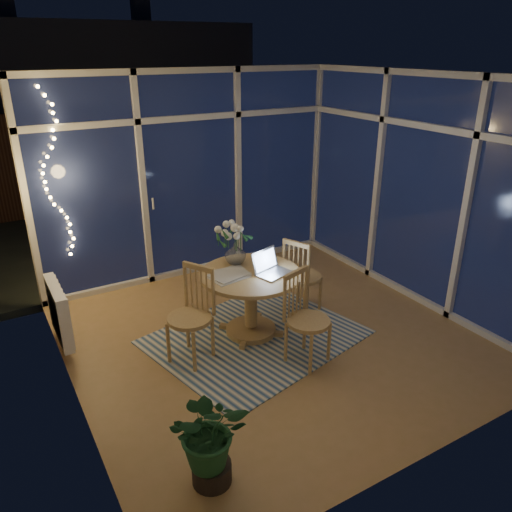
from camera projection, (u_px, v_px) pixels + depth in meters
name	position (u px, v px, depth m)	size (l,w,h in m)	color
floor	(273.00, 336.00, 5.27)	(4.00, 4.00, 0.00)	#9C7844
ceiling	(277.00, 75.00, 4.26)	(4.00, 4.00, 0.00)	white
wall_back	(191.00, 176.00, 6.35)	(4.00, 0.04, 2.60)	silver
wall_front	(442.00, 307.00, 3.17)	(4.00, 0.04, 2.60)	silver
wall_left	(55.00, 262.00, 3.83)	(0.04, 4.00, 2.60)	silver
wall_right	(422.00, 191.00, 5.69)	(0.04, 4.00, 2.60)	silver
window_wall_back	(192.00, 176.00, 6.32)	(4.00, 0.10, 2.60)	silver
window_wall_right	(420.00, 191.00, 5.67)	(0.10, 4.00, 2.60)	silver
radiator	(59.00, 312.00, 4.93)	(0.10, 0.70, 0.58)	white
fairy_lights	(53.00, 176.00, 5.40)	(0.24, 0.10, 1.85)	#FFC566
garden_patio	(155.00, 210.00, 9.50)	(12.00, 6.00, 0.10)	black
garden_fence	(117.00, 158.00, 9.29)	(11.00, 0.08, 1.80)	#331B12
neighbour_roof	(86.00, 76.00, 11.31)	(7.00, 3.00, 2.20)	#31333B
garden_shrubs	(106.00, 219.00, 7.42)	(0.90, 0.90, 0.90)	black
rug	(256.00, 337.00, 5.25)	(2.02, 1.62, 0.01)	beige
dining_table	(251.00, 304.00, 5.19)	(1.04, 1.04, 0.71)	#A57B4A
chair_left	(189.00, 316.00, 4.69)	(0.45, 0.45, 0.96)	#A57B4A
chair_right	(303.00, 275.00, 5.58)	(0.43, 0.43, 0.93)	#A57B4A
chair_front	(309.00, 319.00, 4.67)	(0.43, 0.43, 0.93)	#A57B4A
laptop	(274.00, 263.00, 4.98)	(0.34, 0.29, 0.25)	silver
flower_vase	(235.00, 254.00, 5.22)	(0.20, 0.20, 0.21)	white
bowl	(268.00, 261.00, 5.29)	(0.15, 0.15, 0.04)	silver
newspapers	(228.00, 275.00, 4.98)	(0.37, 0.28, 0.02)	beige
phone	(271.00, 274.00, 5.00)	(0.12, 0.06, 0.01)	black
potted_plant	(210.00, 439.00, 3.37)	(0.54, 0.47, 0.76)	#1B4B25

